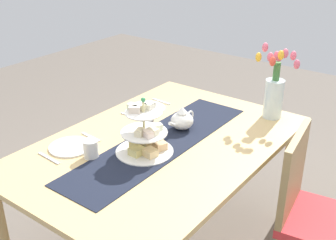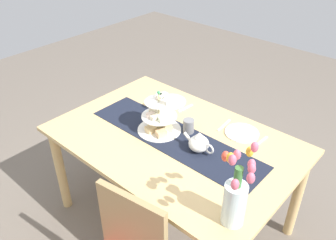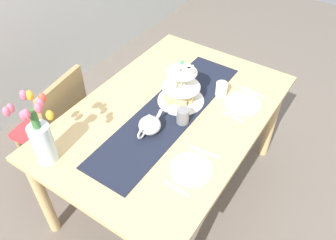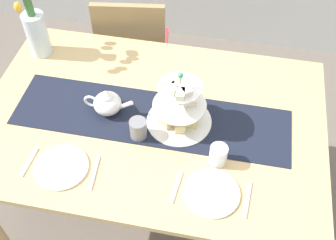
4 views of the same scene
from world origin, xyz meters
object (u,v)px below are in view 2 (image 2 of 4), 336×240
object	(u,v)px
mug_white_text	(157,104)
fork_right	(186,108)
dinner_plate_left	(242,133)
knife_left	(224,125)
mug_grey	(189,126)
knife_right	(158,96)
dinner_plate_right	(171,101)
teapot	(199,143)
fork_left	(261,142)
dining_table	(174,150)
tiered_cake_stand	(159,119)
tulip_vase	(236,196)

from	to	relation	value
mug_white_text	fork_right	bearing A→B (deg)	-133.09
dinner_plate_left	fork_right	size ratio (longest dim) A/B	1.53
knife_left	mug_grey	xyz separation A→B (m)	(0.14, 0.23, 0.05)
dinner_plate_left	knife_right	world-z (taller)	dinner_plate_left
dinner_plate_right	fork_right	bearing A→B (deg)	180.00
teapot	fork_right	size ratio (longest dim) A/B	1.59
dinner_plate_left	fork_left	distance (m)	0.15
fork_left	knife_right	distance (m)	0.93
mug_white_text	knife_right	bearing A→B (deg)	-48.74
dinner_plate_left	dinner_plate_right	size ratio (longest dim) A/B	1.00
dining_table	mug_white_text	xyz separation A→B (m)	(0.33, -0.19, 0.15)
knife_left	mug_white_text	distance (m)	0.52
mug_grey	mug_white_text	xyz separation A→B (m)	(0.36, -0.07, -0.00)
fork_left	mug_white_text	bearing A→B (deg)	11.48
teapot	knife_left	bearing A→B (deg)	-83.30
dining_table	dinner_plate_right	xyz separation A→B (m)	(0.33, -0.35, 0.10)
knife_right	mug_grey	world-z (taller)	mug_grey
tiered_cake_stand	knife_left	world-z (taller)	tiered_cake_stand
fork_left	mug_white_text	world-z (taller)	mug_white_text
teapot	dinner_plate_left	bearing A→B (deg)	-106.80
fork_left	fork_right	xyz separation A→B (m)	(0.64, 0.00, 0.00)
teapot	mug_grey	world-z (taller)	teapot
dinner_plate_right	mug_grey	xyz separation A→B (m)	(-0.36, 0.23, 0.05)
dinner_plate_left	fork_right	world-z (taller)	dinner_plate_left
tulip_vase	dinner_plate_left	distance (m)	0.79
dinner_plate_left	fork_right	distance (m)	0.49
dining_table	teapot	bearing A→B (deg)	180.00
tiered_cake_stand	fork_right	xyz separation A→B (m)	(0.05, -0.35, -0.09)
tulip_vase	knife_left	xyz separation A→B (m)	(0.51, -0.69, -0.17)
tiered_cake_stand	dinner_plate_left	size ratio (longest dim) A/B	1.32
dining_table	knife_left	bearing A→B (deg)	-115.52
tulip_vase	knife_left	distance (m)	0.87
teapot	fork_left	world-z (taller)	teapot
fork_left	fork_right	bearing A→B (deg)	0.00
dinner_plate_left	mug_grey	distance (m)	0.37
fork_left	dinner_plate_right	xyz separation A→B (m)	(0.78, 0.00, 0.00)
dinner_plate_right	mug_grey	distance (m)	0.43
fork_right	knife_right	bearing A→B (deg)	0.00
dining_table	teapot	world-z (taller)	teapot
teapot	fork_right	distance (m)	0.52
teapot	tiered_cake_stand	bearing A→B (deg)	0.44
fork_right	mug_white_text	distance (m)	0.22
tiered_cake_stand	knife_right	distance (m)	0.50
tulip_vase	dinner_plate_right	distance (m)	1.23
mug_grey	dinner_plate_left	bearing A→B (deg)	-140.63
tiered_cake_stand	tulip_vase	bearing A→B (deg)	157.32
knife_left	dinner_plate_right	distance (m)	0.49
knife_left	mug_grey	size ratio (longest dim) A/B	1.79
tiered_cake_stand	fork_left	distance (m)	0.69
dining_table	knife_left	world-z (taller)	knife_left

